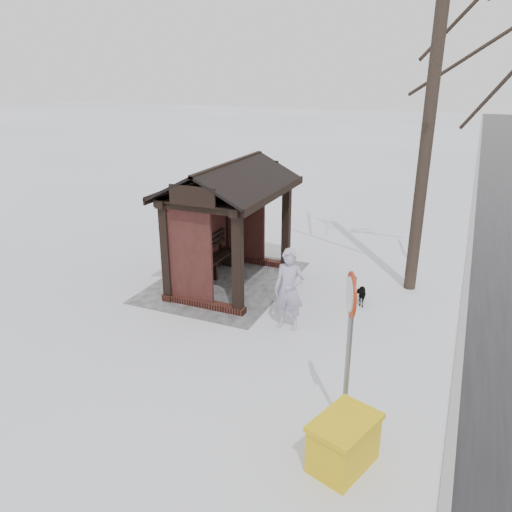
{
  "coord_description": "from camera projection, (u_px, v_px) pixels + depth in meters",
  "views": [
    {
      "loc": [
        10.47,
        5.23,
        5.09
      ],
      "look_at": [
        0.29,
        0.8,
        0.95
      ],
      "focal_mm": 35.0,
      "sensor_mm": 36.0,
      "label": 1
    }
  ],
  "objects": [
    {
      "name": "pedestrian",
      "position": [
        289.0,
        290.0,
        10.22
      ],
      "size": [
        0.44,
        0.65,
        1.75
      ],
      "primitive_type": "imported",
      "rotation": [
        0.0,
        0.0,
        1.6
      ],
      "color": "#ACA2BE",
      "rests_on": "ground"
    },
    {
      "name": "trampled_patch",
      "position": [
        225.0,
        281.0,
        12.8
      ],
      "size": [
        4.2,
        3.2,
        0.02
      ],
      "primitive_type": "cube",
      "color": "#949499",
      "rests_on": "ground"
    },
    {
      "name": "tree_near",
      "position": [
        441.0,
        16.0,
        10.3
      ],
      "size": [
        3.42,
        3.42,
        9.03
      ],
      "color": "black",
      "rests_on": "ground"
    },
    {
      "name": "grit_bin",
      "position": [
        344.0,
        442.0,
        6.73
      ],
      "size": [
        1.13,
        0.94,
        0.74
      ],
      "rotation": [
        0.0,
        0.0,
        -0.33
      ],
      "color": "gold",
      "rests_on": "ground"
    },
    {
      "name": "ground",
      "position": [
        232.0,
        283.0,
        12.73
      ],
      "size": [
        120.0,
        120.0,
        0.0
      ],
      "primitive_type": "plane",
      "color": "white",
      "rests_on": "ground"
    },
    {
      "name": "road_sign",
      "position": [
        350.0,
        321.0,
        6.95
      ],
      "size": [
        0.61,
        0.28,
        2.54
      ],
      "rotation": [
        0.0,
        0.0,
        0.4
      ],
      "color": "slate",
      "rests_on": "ground"
    },
    {
      "name": "bus_shelter",
      "position": [
        224.0,
        200.0,
        12.03
      ],
      "size": [
        3.6,
        2.4,
        3.09
      ],
      "color": "#391714",
      "rests_on": "ground"
    },
    {
      "name": "dog",
      "position": [
        360.0,
        294.0,
        11.52
      ],
      "size": [
        0.64,
        0.42,
        0.5
      ],
      "primitive_type": "imported",
      "rotation": [
        0.0,
        0.0,
        1.83
      ],
      "color": "black",
      "rests_on": "ground"
    },
    {
      "name": "kerb",
      "position": [
        462.0,
        323.0,
        10.67
      ],
      "size": [
        120.0,
        0.15,
        0.06
      ],
      "primitive_type": "cube",
      "color": "gray",
      "rests_on": "ground"
    }
  ]
}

